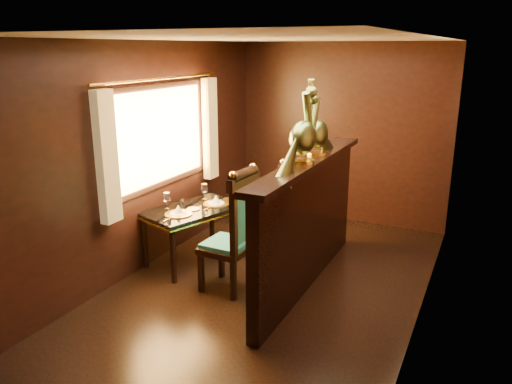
% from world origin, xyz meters
% --- Properties ---
extents(ground, '(5.00, 5.00, 0.00)m').
position_xyz_m(ground, '(0.00, 0.00, 0.00)').
color(ground, black).
rests_on(ground, ground).
extents(room_shell, '(3.04, 5.04, 2.52)m').
position_xyz_m(room_shell, '(-0.09, 0.02, 1.58)').
color(room_shell, black).
rests_on(room_shell, ground).
extents(partition, '(0.26, 2.70, 1.36)m').
position_xyz_m(partition, '(0.32, 0.30, 0.71)').
color(partition, black).
rests_on(partition, ground).
extents(dining_table, '(1.02, 1.29, 0.86)m').
position_xyz_m(dining_table, '(-1.05, 0.28, 0.60)').
color(dining_table, black).
rests_on(dining_table, ground).
extents(chair_left, '(0.50, 0.53, 1.33)m').
position_xyz_m(chair_left, '(-0.26, -0.15, 0.69)').
color(chair_left, black).
rests_on(chair_left, ground).
extents(chair_right, '(0.53, 0.55, 1.25)m').
position_xyz_m(chair_right, '(-0.14, 0.84, 0.65)').
color(chair_right, black).
rests_on(chair_right, ground).
extents(peacock_left, '(0.25, 0.66, 0.78)m').
position_xyz_m(peacock_left, '(0.33, 0.08, 1.75)').
color(peacock_left, '#184A31').
rests_on(peacock_left, partition).
extents(peacock_right, '(0.22, 0.58, 0.69)m').
position_xyz_m(peacock_right, '(0.33, 0.50, 1.70)').
color(peacock_right, '#184A31').
rests_on(peacock_right, partition).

